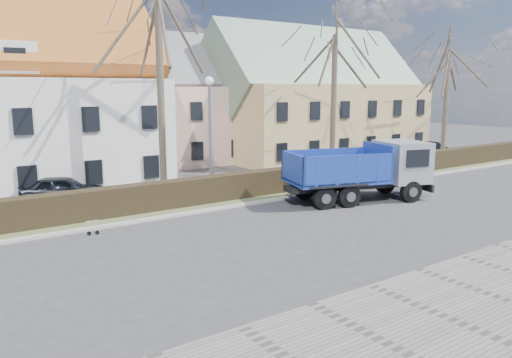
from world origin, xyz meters
TOP-DOWN VIEW (x-y plane):
  - ground at (0.00, 0.00)m, footprint 120.00×120.00m
  - sidewalk_near at (0.00, -8.50)m, footprint 80.00×5.00m
  - curb_far at (0.00, 4.60)m, footprint 80.00×0.30m
  - grass_strip at (0.00, 6.20)m, footprint 80.00×3.00m
  - hedge at (0.00, 6.00)m, footprint 60.00×0.90m
  - building_pink at (4.00, 20.00)m, footprint 10.80×8.80m
  - building_yellow at (16.00, 17.00)m, footprint 18.80×10.80m
  - tree_1 at (-2.00, 8.50)m, footprint 9.20×9.20m
  - tree_2 at (10.00, 8.50)m, footprint 8.00×8.00m
  - tree_3 at (22.00, 8.50)m, footprint 7.60×7.60m
  - dump_truck at (5.59, 2.27)m, footprint 8.17×4.88m
  - streetlight at (-0.02, 7.00)m, footprint 0.50×0.50m
  - cart_frame at (-7.36, 3.87)m, footprint 0.77×0.52m
  - parked_car_a at (-6.64, 10.26)m, footprint 4.41×3.06m
  - parked_car_b at (23.41, 10.56)m, footprint 4.86×3.09m

SIDE VIEW (x-z plane):
  - ground at x=0.00m, z-range 0.00..0.00m
  - sidewalk_near at x=0.00m, z-range 0.00..0.08m
  - grass_strip at x=0.00m, z-range 0.00..0.10m
  - curb_far at x=0.00m, z-range 0.00..0.12m
  - cart_frame at x=-7.36m, z-range 0.00..0.65m
  - hedge at x=0.00m, z-range 0.00..1.30m
  - parked_car_b at x=23.41m, z-range 0.00..1.31m
  - parked_car_a at x=-6.64m, z-range 0.00..1.39m
  - dump_truck at x=5.59m, z-range 0.00..3.07m
  - streetlight at x=-0.02m, z-range 0.00..6.35m
  - building_pink at x=4.00m, z-range 0.00..8.00m
  - building_yellow at x=16.00m, z-range 0.00..8.50m
  - tree_3 at x=22.00m, z-range 0.00..10.45m
  - tree_2 at x=10.00m, z-range 0.00..11.00m
  - tree_1 at x=-2.00m, z-range 0.00..12.65m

